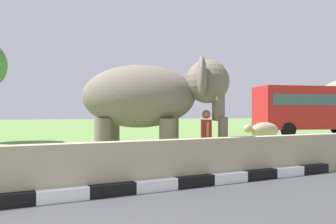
{
  "coord_description": "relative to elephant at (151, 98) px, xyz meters",
  "views": [
    {
      "loc": [
        -0.17,
        -2.67,
        1.53
      ],
      "look_at": [
        4.05,
        5.5,
        1.6
      ],
      "focal_mm": 37.34,
      "sensor_mm": 36.0,
      "label": 1
    }
  ],
  "objects": [
    {
      "name": "elephant",
      "position": [
        0.0,
        0.0,
        0.0
      ],
      "size": [
        3.95,
        3.55,
        2.99
      ],
      "color": "#726559",
      "rests_on": "ground_plane"
    },
    {
      "name": "person_handler",
      "position": [
        1.24,
        -0.79,
        -1.04
      ],
      "size": [
        0.39,
        0.63,
        1.66
      ],
      "color": "navy",
      "rests_on": "ground_plane"
    },
    {
      "name": "bus_red",
      "position": [
        16.99,
        8.91,
        0.11
      ],
      "size": [
        8.88,
        4.75,
        3.5
      ],
      "color": "#B21E1E",
      "rests_on": "ground_plane"
    },
    {
      "name": "cow_near",
      "position": [
        5.76,
        1.93,
        -1.1
      ],
      "size": [
        1.92,
        0.79,
        1.23
      ],
      "color": "tan",
      "rests_on": "ground_plane"
    },
    {
      "name": "barrier_parapet",
      "position": [
        -1.75,
        -1.99,
        -1.47
      ],
      "size": [
        28.0,
        0.36,
        1.0
      ],
      "primitive_type": "cube",
      "color": "tan",
      "rests_on": "ground_plane"
    }
  ]
}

